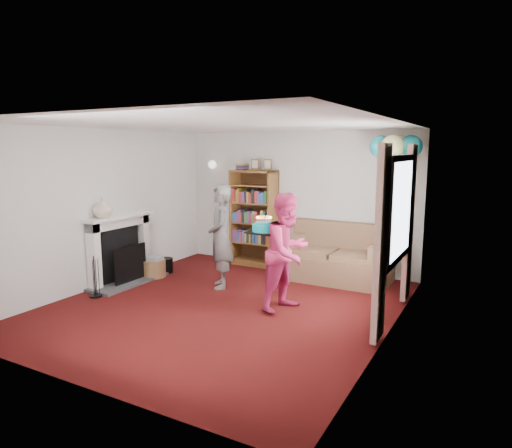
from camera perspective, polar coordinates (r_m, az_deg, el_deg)
The scene contains 16 objects.
ground at distance 6.54m, azimuth -4.03°, elevation -10.18°, with size 5.00×5.00×0.00m, color black.
wall_back at distance 8.44m, azimuth 5.08°, elevation 2.97°, with size 4.50×0.02×2.50m, color silver.
wall_left at distance 7.68m, azimuth -18.51°, elevation 1.89°, with size 0.02×5.00×2.50m, color silver.
wall_right at distance 5.38m, azimuth 16.58°, elevation -1.04°, with size 0.02×5.00×2.50m, color silver.
ceiling at distance 6.17m, azimuth -4.30°, elevation 12.31°, with size 4.50×5.00×0.01m, color white.
fireplace at distance 7.82m, azimuth -16.34°, elevation -3.38°, with size 0.55×1.80×1.12m.
window_bay at distance 5.98m, azimuth 17.25°, elevation -0.51°, with size 0.14×2.02×2.20m.
wall_sconce at distance 9.11m, azimuth -5.47°, elevation 7.41°, with size 0.16×0.23×0.16m.
bookcase at distance 8.63m, azimuth -0.18°, elevation 0.70°, with size 0.85×0.42×2.00m.
sofa at distance 7.86m, azimuth 10.10°, elevation -4.29°, with size 1.78×0.94×0.94m.
wicker_basket at distance 8.09m, azimuth -12.63°, elevation -5.35°, with size 0.40×0.40×0.36m.
person_striped at distance 7.21m, azimuth -4.45°, elevation -1.61°, with size 0.60×0.39×1.63m, color black.
person_magenta at distance 6.21m, azimuth 3.97°, elevation -3.51°, with size 0.78×0.61×1.61m, color #BC2557.
birthday_cake at distance 6.26m, azimuth 1.00°, elevation -0.49°, with size 0.39×0.39×0.22m.
balloons at distance 7.31m, azimuth 17.05°, elevation 9.24°, with size 0.78×0.78×1.71m.
mantel_vase at distance 7.48m, azimuth -18.62°, elevation 1.93°, with size 0.30×0.30×0.31m, color beige.
Camera 1 is at (3.33, -5.19, 2.18)m, focal length 32.00 mm.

